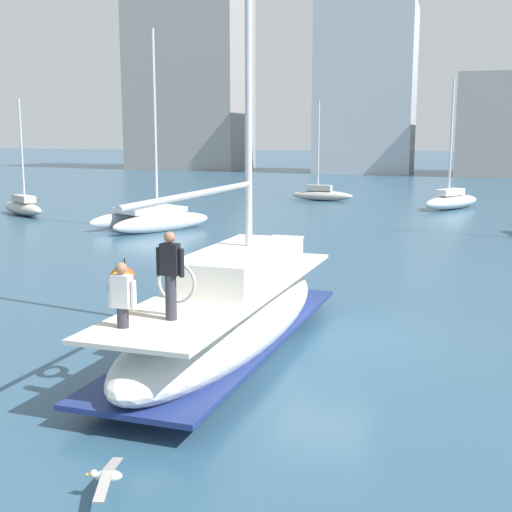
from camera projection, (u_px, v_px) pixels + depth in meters
ground_plane at (321, 333)px, 16.47m from camera, size 400.00×400.00×0.00m
main_sailboat at (231, 311)px, 14.94m from camera, size 2.89×9.71×11.58m
moored_sloop_far at (150, 216)px, 34.43m from camera, size 5.24×6.26×9.78m
moored_catamaran at (23, 206)px, 40.73m from camera, size 4.69×3.64×6.78m
moored_cutter_left at (322, 194)px, 49.71m from camera, size 4.59×1.42×7.10m
moored_cutter_right at (451, 200)px, 44.00m from camera, size 4.05×5.50×8.15m
seagull at (107, 476)px, 8.90m from camera, size 0.51×1.17×0.17m
mooring_buoy at (125, 276)px, 22.18m from camera, size 0.61×0.61×0.91m
waterfront_buildings at (386, 94)px, 87.09m from camera, size 81.23×18.97×26.50m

